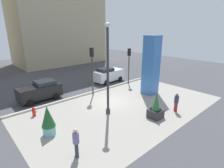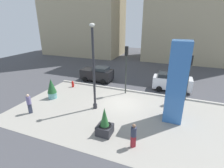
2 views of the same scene
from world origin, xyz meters
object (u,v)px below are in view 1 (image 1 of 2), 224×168
object	(u,v)px
traffic_light_corner	(129,60)
car_curb_east	(40,91)
traffic_light_far_side	(92,64)
pedestrian_on_sidewalk	(176,102)
car_curb_west	(108,75)
potted_plant_near_left	(48,120)
fire_hydrant	(34,112)
potted_plant_near_right	(156,109)
lamp_post	(108,72)
pedestrian_crossing	(76,141)
art_pillar_blue	(151,66)

from	to	relation	value
traffic_light_corner	car_curb_east	size ratio (longest dim) A/B	1.11
traffic_light_far_side	pedestrian_on_sidewalk	distance (m)	8.77
pedestrian_on_sidewalk	traffic_light_corner	bearing A→B (deg)	69.94
traffic_light_corner	car_curb_west	size ratio (longest dim) A/B	1.08
potted_plant_near_left	fire_hydrant	bearing A→B (deg)	87.42
potted_plant_near_left	pedestrian_on_sidewalk	size ratio (longest dim) A/B	1.24
potted_plant_near_left	fire_hydrant	xyz separation A→B (m)	(0.15, 3.38, -0.69)
traffic_light_far_side	potted_plant_near_right	bearing A→B (deg)	-83.83
pedestrian_on_sidewalk	car_curb_west	bearing A→B (deg)	81.65
traffic_light_corner	pedestrian_on_sidewalk	distance (m)	9.13
car_curb_west	pedestrian_on_sidewalk	xyz separation A→B (m)	(-1.55, -10.57, -0.05)
lamp_post	potted_plant_near_right	distance (m)	4.77
lamp_post	potted_plant_near_right	bearing A→B (deg)	-53.27
potted_plant_near_left	car_curb_west	distance (m)	12.85
potted_plant_near_left	pedestrian_crossing	distance (m)	3.12
art_pillar_blue	fire_hydrant	size ratio (longest dim) A/B	8.25
car_curb_west	pedestrian_on_sidewalk	world-z (taller)	car_curb_west
art_pillar_blue	potted_plant_near_right	world-z (taller)	art_pillar_blue
car_curb_east	traffic_light_corner	bearing A→B (deg)	-10.96
traffic_light_corner	pedestrian_crossing	bearing A→B (deg)	-148.50
car_curb_west	traffic_light_corner	bearing A→B (deg)	-56.18
art_pillar_blue	car_curb_west	xyz separation A→B (m)	(-0.51, 6.31, -2.12)
fire_hydrant	pedestrian_on_sidewalk	distance (m)	11.85
potted_plant_near_right	fire_hydrant	world-z (taller)	potted_plant_near_right
traffic_light_far_side	art_pillar_blue	bearing A→B (deg)	-35.73
potted_plant_near_left	pedestrian_on_sidewalk	xyz separation A→B (m)	(9.45, -3.94, -0.14)
traffic_light_corner	pedestrian_crossing	distance (m)	14.52
traffic_light_far_side	pedestrian_on_sidewalk	world-z (taller)	traffic_light_far_side
potted_plant_near_left	car_curb_west	bearing A→B (deg)	31.08
potted_plant_near_left	fire_hydrant	size ratio (longest dim) A/B	2.76
lamp_post	traffic_light_far_side	distance (m)	4.51
potted_plant_near_right	potted_plant_near_left	size ratio (longest dim) A/B	1.00
art_pillar_blue	potted_plant_near_right	distance (m)	6.10
potted_plant_near_right	pedestrian_on_sidewalk	world-z (taller)	potted_plant_near_right
art_pillar_blue	pedestrian_crossing	world-z (taller)	art_pillar_blue
lamp_post	potted_plant_near_right	size ratio (longest dim) A/B	3.52
potted_plant_near_left	pedestrian_on_sidewalk	bearing A→B (deg)	-22.64
lamp_post	potted_plant_near_left	xyz separation A→B (m)	(-4.96, 0.29, -2.48)
potted_plant_near_left	traffic_light_far_side	distance (m)	7.93
potted_plant_near_left	car_curb_east	size ratio (longest dim) A/B	0.51
car_curb_west	traffic_light_far_side	bearing A→B (deg)	-149.24
lamp_post	traffic_light_far_side	size ratio (longest dim) A/B	1.44
potted_plant_near_right	pedestrian_crossing	distance (m)	7.05
pedestrian_crossing	pedestrian_on_sidewalk	bearing A→B (deg)	-5.14
lamp_post	pedestrian_on_sidewalk	distance (m)	6.35
car_curb_west	pedestrian_crossing	distance (m)	14.52
traffic_light_far_side	pedestrian_crossing	size ratio (longest dim) A/B	2.86
traffic_light_corner	car_curb_east	distance (m)	10.99
car_curb_east	car_curb_west	world-z (taller)	car_curb_west
art_pillar_blue	potted_plant_near_right	size ratio (longest dim) A/B	3.00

